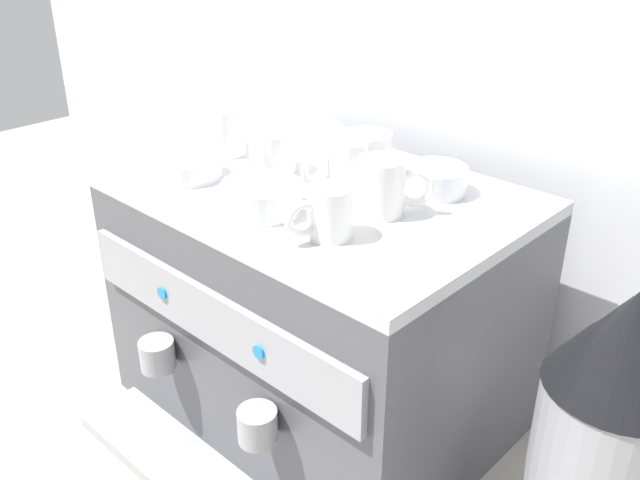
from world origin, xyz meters
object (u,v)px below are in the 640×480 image
at_px(ceramic_cup_1, 227,131).
at_px(ceramic_bowl_2, 260,197).
at_px(ceramic_cup_3, 328,213).
at_px(milk_pitcher, 162,291).
at_px(espresso_machine, 318,307).
at_px(ceramic_cup_2, 271,152).
at_px(ceramic_bowl_0, 187,167).
at_px(ceramic_bowl_3, 312,137).
at_px(ceramic_cup_0, 366,154).
at_px(ceramic_cup_4, 384,187).
at_px(coffee_grinder, 605,442).
at_px(ceramic_cup_5, 345,167).
at_px(ceramic_bowl_1, 435,180).

bearing_deg(ceramic_cup_1, ceramic_bowl_2, -29.53).
relative_size(ceramic_cup_3, milk_pitcher, 0.66).
height_order(espresso_machine, ceramic_cup_2, ceramic_cup_2).
relative_size(ceramic_bowl_0, ceramic_bowl_3, 0.95).
xyz_separation_m(ceramic_cup_0, ceramic_cup_4, (0.12, -0.10, 0.01)).
xyz_separation_m(ceramic_cup_1, ceramic_bowl_3, (0.08, 0.13, -0.02)).
distance_m(espresso_machine, ceramic_cup_3, 0.30).
distance_m(ceramic_cup_2, ceramic_bowl_2, 0.16).
height_order(espresso_machine, ceramic_bowl_2, ceramic_bowl_2).
distance_m(ceramic_cup_3, ceramic_bowl_0, 0.31).
relative_size(ceramic_cup_4, milk_pitcher, 0.67).
bearing_deg(coffee_grinder, ceramic_cup_0, 168.88).
relative_size(ceramic_cup_4, coffee_grinder, 0.22).
xyz_separation_m(ceramic_cup_0, ceramic_bowl_2, (-0.02, -0.21, -0.01)).
bearing_deg(ceramic_bowl_2, coffee_grinder, 13.62).
xyz_separation_m(ceramic_cup_3, ceramic_bowl_0, (-0.31, 0.01, -0.02)).
relative_size(espresso_machine, ceramic_bowl_2, 5.46).
bearing_deg(ceramic_cup_0, espresso_machine, -98.54).
bearing_deg(milk_pitcher, ceramic_bowl_3, 29.14).
bearing_deg(ceramic_bowl_2, espresso_machine, 88.73).
height_order(ceramic_cup_3, milk_pitcher, ceramic_cup_3).
bearing_deg(ceramic_cup_1, coffee_grinder, -0.70).
height_order(ceramic_cup_5, ceramic_bowl_1, ceramic_cup_5).
distance_m(ceramic_cup_0, ceramic_cup_2, 0.15).
relative_size(ceramic_bowl_3, milk_pitcher, 0.80).
bearing_deg(ceramic_cup_3, espresso_machine, 137.89).
xyz_separation_m(ceramic_cup_0, milk_pitcher, (-0.45, -0.12, -0.39)).
height_order(ceramic_cup_1, ceramic_bowl_3, ceramic_cup_1).
xyz_separation_m(ceramic_cup_0, ceramic_cup_2, (-0.12, -0.10, -0.00)).
distance_m(ceramic_bowl_1, ceramic_bowl_2, 0.27).
relative_size(ceramic_cup_5, ceramic_bowl_2, 0.86).
xyz_separation_m(ceramic_cup_3, ceramic_bowl_2, (-0.13, -0.00, -0.02)).
height_order(ceramic_cup_2, ceramic_bowl_2, ceramic_cup_2).
bearing_deg(coffee_grinder, ceramic_bowl_3, 168.08).
distance_m(ceramic_cup_3, ceramic_cup_4, 0.11).
height_order(espresso_machine, ceramic_bowl_3, ceramic_bowl_3).
xyz_separation_m(ceramic_cup_3, coffee_grinder, (0.37, 0.12, -0.24)).
bearing_deg(espresso_machine, ceramic_bowl_1, 38.36).
bearing_deg(ceramic_cup_5, ceramic_bowl_0, -150.89).
bearing_deg(ceramic_cup_4, ceramic_cup_2, 179.35).
bearing_deg(ceramic_cup_5, ceramic_cup_4, -12.68).
bearing_deg(ceramic_cup_1, ceramic_bowl_1, 15.06).
relative_size(ceramic_cup_2, ceramic_cup_3, 1.12).
bearing_deg(ceramic_bowl_3, ceramic_bowl_0, -99.14).
distance_m(espresso_machine, ceramic_cup_0, 0.27).
bearing_deg(milk_pitcher, coffee_grinder, 1.69).
distance_m(ceramic_cup_0, ceramic_bowl_2, 0.21).
height_order(ceramic_cup_1, ceramic_cup_5, ceramic_cup_5).
relative_size(ceramic_cup_3, ceramic_bowl_0, 0.87).
distance_m(ceramic_cup_5, ceramic_bowl_0, 0.26).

